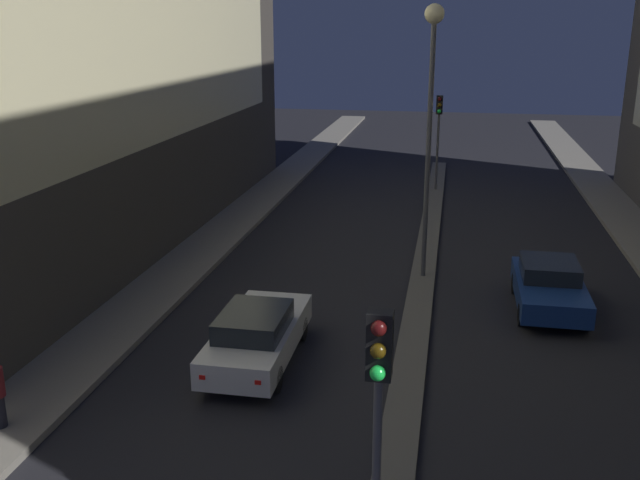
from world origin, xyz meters
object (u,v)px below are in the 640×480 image
(traffic_light_mid, at_px, (439,121))
(street_lamp, at_px, (431,84))
(traffic_light_near, at_px, (378,403))
(car_left_lane, at_px, (257,335))
(car_right_lane, at_px, (549,286))

(traffic_light_mid, bearing_deg, street_lamp, -90.00)
(traffic_light_mid, bearing_deg, traffic_light_near, -90.00)
(traffic_light_near, distance_m, traffic_light_mid, 27.60)
(traffic_light_near, height_order, car_left_lane, traffic_light_near)
(car_right_lane, bearing_deg, traffic_light_near, -106.66)
(car_right_lane, bearing_deg, traffic_light_mid, 104.18)
(traffic_light_near, distance_m, street_lamp, 14.83)
(car_left_lane, xyz_separation_m, car_right_lane, (7.56, 4.99, -0.03))
(traffic_light_near, height_order, street_lamp, street_lamp)
(traffic_light_mid, relative_size, car_right_lane, 1.11)
(car_left_lane, height_order, car_right_lane, car_left_lane)
(traffic_light_mid, bearing_deg, car_left_lane, -100.73)
(traffic_light_near, height_order, car_right_lane, traffic_light_near)
(street_lamp, bearing_deg, traffic_light_mid, 90.00)
(street_lamp, relative_size, car_right_lane, 2.05)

